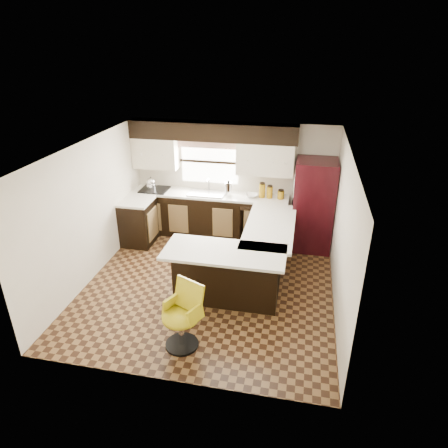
% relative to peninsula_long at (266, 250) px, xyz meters
% --- Properties ---
extents(floor, '(4.40, 4.40, 0.00)m').
position_rel_peninsula_long_xyz_m(floor, '(-0.90, -0.62, -0.45)').
color(floor, '#49301A').
rests_on(floor, ground).
extents(ceiling, '(4.40, 4.40, 0.00)m').
position_rel_peninsula_long_xyz_m(ceiling, '(-0.90, -0.62, 1.95)').
color(ceiling, silver).
rests_on(ceiling, wall_back).
extents(wall_back, '(4.40, 0.00, 4.40)m').
position_rel_peninsula_long_xyz_m(wall_back, '(-0.90, 1.58, 0.75)').
color(wall_back, beige).
rests_on(wall_back, floor).
extents(wall_front, '(4.40, 0.00, 4.40)m').
position_rel_peninsula_long_xyz_m(wall_front, '(-0.90, -2.83, 0.75)').
color(wall_front, beige).
rests_on(wall_front, floor).
extents(wall_left, '(0.00, 4.40, 4.40)m').
position_rel_peninsula_long_xyz_m(wall_left, '(-3.00, -0.62, 0.75)').
color(wall_left, beige).
rests_on(wall_left, floor).
extents(wall_right, '(0.00, 4.40, 4.40)m').
position_rel_peninsula_long_xyz_m(wall_right, '(1.20, -0.62, 0.75)').
color(wall_right, beige).
rests_on(wall_right, floor).
extents(base_cab_back, '(3.30, 0.60, 0.90)m').
position_rel_peninsula_long_xyz_m(base_cab_back, '(-1.35, 1.28, 0.00)').
color(base_cab_back, black).
rests_on(base_cab_back, floor).
extents(base_cab_left, '(0.60, 0.70, 0.90)m').
position_rel_peninsula_long_xyz_m(base_cab_left, '(-2.70, 0.62, 0.00)').
color(base_cab_left, black).
rests_on(base_cab_left, floor).
extents(counter_back, '(3.30, 0.60, 0.04)m').
position_rel_peninsula_long_xyz_m(counter_back, '(-1.35, 1.28, 0.47)').
color(counter_back, silver).
rests_on(counter_back, base_cab_back).
extents(counter_left, '(0.60, 0.70, 0.04)m').
position_rel_peninsula_long_xyz_m(counter_left, '(-2.70, 0.62, 0.47)').
color(counter_left, silver).
rests_on(counter_left, base_cab_left).
extents(soffit, '(3.40, 0.35, 0.36)m').
position_rel_peninsula_long_xyz_m(soffit, '(-1.30, 1.40, 1.77)').
color(soffit, black).
rests_on(soffit, wall_back).
extents(upper_cab_left, '(0.94, 0.35, 0.64)m').
position_rel_peninsula_long_xyz_m(upper_cab_left, '(-2.52, 1.40, 1.27)').
color(upper_cab_left, beige).
rests_on(upper_cab_left, wall_back).
extents(upper_cab_right, '(1.14, 0.35, 0.64)m').
position_rel_peninsula_long_xyz_m(upper_cab_right, '(-0.22, 1.40, 1.27)').
color(upper_cab_right, beige).
rests_on(upper_cab_right, wall_back).
extents(window_pane, '(1.20, 0.02, 0.90)m').
position_rel_peninsula_long_xyz_m(window_pane, '(-1.40, 1.56, 1.10)').
color(window_pane, white).
rests_on(window_pane, wall_back).
extents(valance, '(1.30, 0.06, 0.18)m').
position_rel_peninsula_long_xyz_m(valance, '(-1.40, 1.52, 1.49)').
color(valance, '#D19B93').
rests_on(valance, wall_back).
extents(sink, '(0.75, 0.45, 0.03)m').
position_rel_peninsula_long_xyz_m(sink, '(-1.40, 1.25, 0.51)').
color(sink, '#B2B2B7').
rests_on(sink, counter_back).
extents(dishwasher, '(0.58, 0.03, 0.78)m').
position_rel_peninsula_long_xyz_m(dishwasher, '(-0.35, 0.99, -0.02)').
color(dishwasher, black).
rests_on(dishwasher, floor).
extents(cooktop, '(0.58, 0.50, 0.02)m').
position_rel_peninsula_long_xyz_m(cooktop, '(-2.55, 1.25, 0.51)').
color(cooktop, black).
rests_on(cooktop, counter_back).
extents(peninsula_long, '(0.60, 1.95, 0.90)m').
position_rel_peninsula_long_xyz_m(peninsula_long, '(0.00, 0.00, 0.00)').
color(peninsula_long, black).
rests_on(peninsula_long, floor).
extents(peninsula_return, '(1.65, 0.60, 0.90)m').
position_rel_peninsula_long_xyz_m(peninsula_return, '(-0.53, -0.97, 0.00)').
color(peninsula_return, black).
rests_on(peninsula_return, floor).
extents(counter_pen_long, '(0.84, 1.95, 0.04)m').
position_rel_peninsula_long_xyz_m(counter_pen_long, '(0.05, 0.00, 0.47)').
color(counter_pen_long, silver).
rests_on(counter_pen_long, peninsula_long).
extents(counter_pen_return, '(1.89, 0.84, 0.04)m').
position_rel_peninsula_long_xyz_m(counter_pen_return, '(-0.55, -1.06, 0.47)').
color(counter_pen_return, silver).
rests_on(counter_pen_return, peninsula_return).
extents(refrigerator, '(0.78, 0.75, 1.83)m').
position_rel_peninsula_long_xyz_m(refrigerator, '(0.79, 1.14, 0.46)').
color(refrigerator, black).
rests_on(refrigerator, floor).
extents(bar_chair, '(0.68, 0.68, 0.95)m').
position_rel_peninsula_long_xyz_m(bar_chair, '(-0.92, -2.18, 0.03)').
color(bar_chair, '#B7A712').
rests_on(bar_chair, floor).
extents(kettle, '(0.19, 0.19, 0.26)m').
position_rel_peninsula_long_xyz_m(kettle, '(-2.62, 1.26, 0.65)').
color(kettle, silver).
rests_on(kettle, cooktop).
extents(percolator, '(0.15, 0.15, 0.28)m').
position_rel_peninsula_long_xyz_m(percolator, '(-0.94, 1.28, 0.63)').
color(percolator, silver).
rests_on(percolator, counter_back).
extents(mixing_bowl, '(0.28, 0.28, 0.06)m').
position_rel_peninsula_long_xyz_m(mixing_bowl, '(-0.46, 1.28, 0.53)').
color(mixing_bowl, white).
rests_on(mixing_bowl, counter_back).
extents(canister_large, '(0.12, 0.12, 0.28)m').
position_rel_peninsula_long_xyz_m(canister_large, '(-0.25, 1.30, 0.64)').
color(canister_large, '#A0760D').
rests_on(canister_large, counter_back).
extents(canister_med, '(0.12, 0.12, 0.24)m').
position_rel_peninsula_long_xyz_m(canister_med, '(-0.09, 1.30, 0.61)').
color(canister_med, '#A0760D').
rests_on(canister_med, counter_back).
extents(canister_small, '(0.13, 0.13, 0.16)m').
position_rel_peninsula_long_xyz_m(canister_small, '(0.13, 1.30, 0.58)').
color(canister_small, '#A0760D').
rests_on(canister_small, counter_back).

